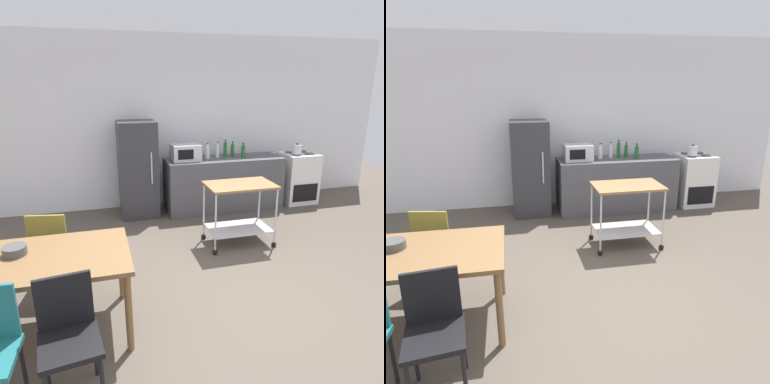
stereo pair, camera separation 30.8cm
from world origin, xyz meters
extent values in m
plane|color=brown|center=(0.00, 0.00, 0.00)|extent=(12.00, 12.00, 0.00)
cube|color=white|center=(0.00, 3.20, 1.45)|extent=(8.40, 0.12, 2.90)
cube|color=#4C4C51|center=(0.90, 2.60, 0.45)|extent=(2.00, 0.64, 0.90)
cube|color=brown|center=(-1.73, -0.05, 0.73)|extent=(1.50, 0.90, 0.04)
cylinder|color=brown|center=(-1.04, -0.44, 0.35)|extent=(0.06, 0.06, 0.71)
cylinder|color=brown|center=(-1.04, 0.34, 0.35)|extent=(0.06, 0.06, 0.71)
cube|color=olive|center=(-1.69, 0.75, 0.47)|extent=(0.47, 0.47, 0.04)
cube|color=olive|center=(-1.73, 0.57, 0.69)|extent=(0.38, 0.10, 0.40)
cylinder|color=black|center=(-1.49, 0.89, 0.23)|extent=(0.03, 0.03, 0.45)
cylinder|color=black|center=(-1.83, 0.95, 0.23)|extent=(0.03, 0.03, 0.45)
cylinder|color=black|center=(-1.56, 0.55, 0.23)|extent=(0.03, 0.03, 0.45)
cylinder|color=black|center=(-1.89, 0.62, 0.23)|extent=(0.03, 0.03, 0.45)
cylinder|color=black|center=(-1.80, -0.68, 0.23)|extent=(0.03, 0.03, 0.45)
cube|color=black|center=(-1.46, -0.84, 0.47)|extent=(0.45, 0.45, 0.04)
cube|color=black|center=(-1.48, -0.66, 0.69)|extent=(0.38, 0.08, 0.40)
cylinder|color=black|center=(-1.27, -0.98, 0.23)|extent=(0.03, 0.03, 0.45)
cylinder|color=black|center=(-1.65, -0.69, 0.23)|extent=(0.03, 0.03, 0.45)
cylinder|color=black|center=(-1.31, -0.65, 0.23)|extent=(0.03, 0.03, 0.45)
cube|color=white|center=(2.35, 2.62, 0.45)|extent=(0.60, 0.60, 0.90)
cube|color=black|center=(2.35, 2.32, 0.25)|extent=(0.48, 0.01, 0.32)
cylinder|color=#47474C|center=(2.22, 2.50, 0.91)|extent=(0.16, 0.16, 0.02)
cylinder|color=#47474C|center=(2.48, 2.50, 0.91)|extent=(0.16, 0.16, 0.02)
cylinder|color=#47474C|center=(2.22, 2.74, 0.91)|extent=(0.16, 0.16, 0.02)
cylinder|color=#47474C|center=(2.48, 2.74, 0.91)|extent=(0.16, 0.16, 0.02)
cube|color=#333338|center=(-0.55, 2.70, 0.78)|extent=(0.60, 0.60, 1.55)
cylinder|color=silver|center=(-0.37, 2.39, 0.85)|extent=(0.02, 0.02, 0.50)
cube|color=olive|center=(0.61, 1.22, 0.83)|extent=(0.90, 0.56, 0.03)
cube|color=silver|center=(0.61, 1.22, 0.22)|extent=(0.83, 0.52, 0.02)
cylinder|color=silver|center=(0.19, 0.97, 0.45)|extent=(0.02, 0.02, 0.76)
sphere|color=black|center=(0.19, 0.97, 0.04)|extent=(0.07, 0.07, 0.07)
cylinder|color=silver|center=(1.03, 0.97, 0.45)|extent=(0.02, 0.02, 0.76)
sphere|color=black|center=(1.03, 0.97, 0.04)|extent=(0.07, 0.07, 0.07)
cylinder|color=silver|center=(0.19, 1.47, 0.45)|extent=(0.02, 0.02, 0.76)
sphere|color=black|center=(0.19, 1.47, 0.04)|extent=(0.07, 0.07, 0.07)
cylinder|color=silver|center=(1.03, 1.47, 0.45)|extent=(0.02, 0.02, 0.76)
sphere|color=black|center=(1.03, 1.47, 0.04)|extent=(0.07, 0.07, 0.07)
cube|color=silver|center=(0.23, 2.60, 1.03)|extent=(0.46, 0.34, 0.26)
cube|color=black|center=(0.19, 2.43, 1.03)|extent=(0.25, 0.01, 0.16)
cylinder|color=silver|center=(0.62, 2.66, 1.00)|extent=(0.08, 0.08, 0.19)
cylinder|color=silver|center=(0.62, 2.66, 1.12)|extent=(0.04, 0.04, 0.05)
cylinder|color=black|center=(0.62, 2.66, 1.15)|extent=(0.04, 0.04, 0.01)
cylinder|color=silver|center=(0.82, 2.70, 1.00)|extent=(0.06, 0.06, 0.20)
cylinder|color=silver|center=(0.82, 2.70, 1.13)|extent=(0.03, 0.03, 0.05)
cylinder|color=black|center=(0.82, 2.70, 1.16)|extent=(0.03, 0.03, 0.01)
cylinder|color=#1E6628|center=(0.95, 2.70, 1.02)|extent=(0.06, 0.06, 0.25)
cylinder|color=#1E6628|center=(0.95, 2.70, 1.17)|extent=(0.03, 0.03, 0.04)
cylinder|color=black|center=(0.95, 2.70, 1.19)|extent=(0.03, 0.03, 0.01)
cylinder|color=#1E6628|center=(1.09, 2.69, 1.00)|extent=(0.06, 0.06, 0.21)
cylinder|color=#1E6628|center=(1.09, 2.69, 1.13)|extent=(0.03, 0.03, 0.04)
cylinder|color=black|center=(1.09, 2.69, 1.15)|extent=(0.03, 0.03, 0.01)
cylinder|color=#1E6628|center=(1.23, 2.57, 1.00)|extent=(0.07, 0.07, 0.20)
cylinder|color=#1E6628|center=(1.23, 2.57, 1.12)|extent=(0.03, 0.03, 0.04)
cylinder|color=black|center=(1.23, 2.57, 1.14)|extent=(0.03, 0.03, 0.01)
cylinder|color=#4C4C4C|center=(-1.91, 0.05, 0.79)|extent=(0.20, 0.20, 0.08)
cylinder|color=silver|center=(2.23, 2.52, 1.00)|extent=(0.17, 0.17, 0.16)
sphere|color=black|center=(2.23, 2.52, 1.09)|extent=(0.03, 0.03, 0.03)
cylinder|color=silver|center=(2.34, 2.52, 1.02)|extent=(0.08, 0.02, 0.07)
camera|label=1|loc=(-1.20, -2.92, 2.14)|focal=33.08mm
camera|label=2|loc=(-0.90, -2.99, 2.14)|focal=33.08mm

